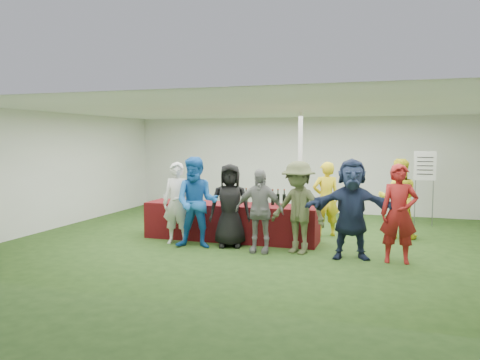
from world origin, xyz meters
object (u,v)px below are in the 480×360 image
(customer_3, at_px, (259,211))
(customer_5, at_px, (351,209))
(customer_0, at_px, (177,203))
(customer_1, at_px, (197,203))
(customer_4, at_px, (298,208))
(customer_2, at_px, (230,205))
(staff_back, at_px, (398,198))
(staff_pourer, at_px, (326,199))
(customer_6, at_px, (399,214))
(wine_list_sign, at_px, (425,171))
(serving_table, at_px, (231,222))
(dump_bucket, at_px, (303,204))

(customer_3, bearing_deg, customer_5, -0.87)
(customer_0, bearing_deg, customer_3, -11.01)
(customer_1, xyz_separation_m, customer_4, (1.93, 0.16, -0.03))
(customer_2, bearing_deg, staff_back, 14.32)
(customer_0, bearing_deg, staff_pourer, 26.59)
(staff_back, height_order, customer_6, staff_back)
(customer_0, height_order, customer_5, customer_5)
(customer_2, bearing_deg, customer_0, 167.58)
(customer_1, height_order, customer_5, same)
(customer_4, bearing_deg, wine_list_sign, 76.59)
(staff_pourer, xyz_separation_m, customer_1, (-2.21, -1.87, 0.07))
(serving_table, relative_size, customer_4, 2.13)
(staff_pourer, distance_m, customer_4, 1.73)
(wine_list_sign, relative_size, customer_4, 1.07)
(serving_table, bearing_deg, dump_bucket, -8.13)
(dump_bucket, relative_size, wine_list_sign, 0.14)
(customer_2, bearing_deg, customer_6, -21.24)
(customer_1, distance_m, customer_2, 0.64)
(wine_list_sign, height_order, customer_6, wine_list_sign)
(staff_back, xyz_separation_m, customer_4, (-1.75, -1.97, 0.01))
(serving_table, bearing_deg, wine_list_sign, 36.51)
(wine_list_sign, relative_size, customer_1, 1.03)
(customer_0, bearing_deg, customer_6, -7.43)
(customer_3, relative_size, customer_4, 0.91)
(staff_back, distance_m, customer_4, 2.64)
(customer_0, bearing_deg, serving_table, 31.77)
(serving_table, xyz_separation_m, customer_2, (0.18, -0.59, 0.43))
(wine_list_sign, distance_m, customer_4, 4.35)
(customer_0, relative_size, customer_2, 1.01)
(dump_bucket, relative_size, staff_pourer, 0.15)
(customer_1, distance_m, customer_6, 3.66)
(serving_table, relative_size, customer_6, 2.15)
(wine_list_sign, xyz_separation_m, customer_3, (-3.07, -3.75, -0.54))
(customer_2, bearing_deg, customer_5, -21.61)
(staff_pourer, height_order, staff_back, staff_back)
(customer_0, distance_m, customer_5, 3.39)
(staff_back, height_order, customer_2, staff_back)
(staff_pourer, xyz_separation_m, customer_6, (1.45, -1.85, 0.03))
(staff_back, xyz_separation_m, customer_0, (-4.19, -1.92, -0.02))
(dump_bucket, distance_m, wine_list_sign, 3.94)
(customer_6, bearing_deg, serving_table, 161.28)
(customer_2, relative_size, customer_5, 0.92)
(dump_bucket, bearing_deg, customer_5, -31.50)
(serving_table, xyz_separation_m, customer_0, (-0.89, -0.66, 0.44))
(customer_1, bearing_deg, customer_2, 16.37)
(customer_5, bearing_deg, customer_4, 164.47)
(serving_table, height_order, dump_bucket, dump_bucket)
(serving_table, distance_m, customer_5, 2.66)
(dump_bucket, bearing_deg, wine_list_sign, 52.74)
(customer_3, bearing_deg, customer_0, 171.19)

